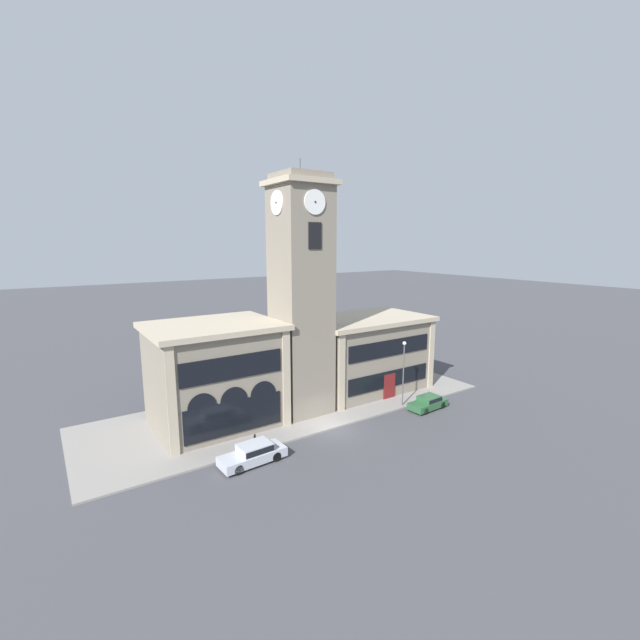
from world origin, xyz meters
name	(u,v)px	position (x,y,z in m)	size (l,w,h in m)	color
ground_plane	(332,430)	(0.00, 0.00, 0.00)	(300.00, 300.00, 0.00)	#424247
sidewalk_kerb	(294,405)	(0.00, 6.41, 0.07)	(38.68, 12.83, 0.15)	gray
clock_tower	(301,298)	(0.00, 4.95, 10.84)	(5.23, 5.23, 22.80)	gray
town_hall_left_wing	(215,374)	(-7.69, 6.72, 4.53)	(10.95, 8.84, 9.00)	gray
town_hall_right_wing	(364,353)	(8.95, 6.73, 4.00)	(13.47, 8.84, 7.94)	gray
parked_car_near	(253,453)	(-7.95, -1.32, 0.76)	(4.96, 2.11, 1.44)	#B2B7C1
parked_car_mid	(428,402)	(10.34, -1.32, 0.67)	(4.15, 1.95, 1.27)	#285633
street_lamp	(404,364)	(8.67, 0.44, 4.27)	(0.36, 0.36, 6.37)	#4C4C51
bollard	(255,441)	(-6.94, 0.59, 0.67)	(0.18, 0.18, 1.06)	black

